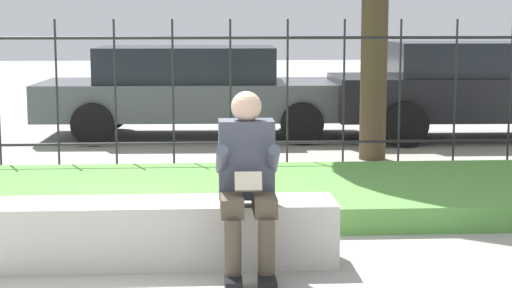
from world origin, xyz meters
TOP-DOWN VIEW (x-y plane):
  - ground_plane at (0.00, 0.00)m, footprint 60.00×60.00m
  - stone_bench at (0.36, 0.00)m, footprint 2.46×0.51m
  - person_seated_reader at (0.94, -0.29)m, footprint 0.42×0.73m
  - grass_berm at (0.00, 1.85)m, footprint 10.99×2.30m
  - iron_fence at (-0.00, 3.59)m, footprint 8.99×0.03m
  - car_parked_right at (4.81, 6.21)m, footprint 4.66×1.93m
  - car_parked_center at (0.55, 6.67)m, footprint 4.73×2.06m

SIDE VIEW (x-z plane):
  - ground_plane at x=0.00m, z-range 0.00..0.00m
  - grass_berm at x=0.00m, z-range 0.00..0.22m
  - stone_bench at x=0.36m, z-range -0.03..0.43m
  - person_seated_reader at x=0.94m, z-range 0.06..1.31m
  - car_parked_center at x=0.55m, z-range 0.04..1.38m
  - car_parked_right at x=4.81m, z-range 0.05..1.45m
  - iron_fence at x=0.00m, z-range 0.04..1.78m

